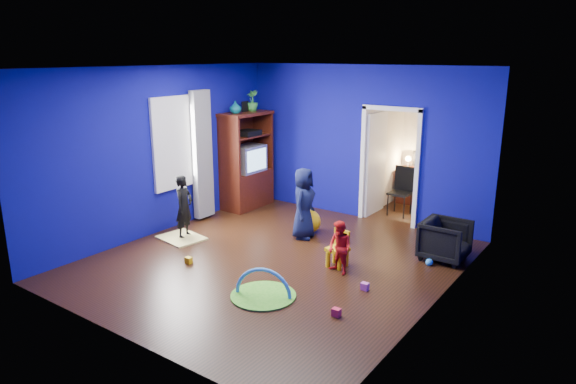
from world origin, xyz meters
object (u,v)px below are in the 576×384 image
Objects in this scene: toddler_red at (340,248)px; vase at (235,107)px; kid_chair at (337,251)px; hopper_ball at (309,221)px; armchair at (445,240)px; tv_armoire at (247,160)px; crt_tv at (248,159)px; child_navy at (304,203)px; study_desk at (418,187)px; child_black at (184,207)px; play_mat at (263,296)px; folding_chair at (400,192)px.

toddler_red is 3.24× the size of vase.
toddler_red is at bearing -43.71° from kid_chair.
hopper_ball is 1.53m from kid_chair.
tv_armoire reaches higher than armchair.
vase is at bearing -97.59° from crt_tv.
child_navy is at bearing -23.79° from tv_armoire.
study_desk is at bearing -28.80° from child_navy.
crt_tv is (-4.28, 0.43, 0.71)m from armchair.
study_desk is at bearing -44.71° from child_black.
crt_tv reaches higher than study_desk.
study_desk reaches higher than armchair.
play_mat is (2.81, -2.75, -2.07)m from vase.
folding_chair is (0.83, 2.17, -0.16)m from child_navy.
child_black reaches higher than folding_chair.
folding_chair is at bearing 24.56° from tv_armoire.
folding_chair is (2.78, 1.29, -0.56)m from crt_tv.
play_mat is 4.37m from folding_chair.
crt_tv is (-1.95, 0.88, 0.40)m from child_navy.
folding_chair reaches higher than armchair.
play_mat is at bearing 149.87° from armchair.
child_black is (-4.00, -1.64, 0.24)m from armchair.
vase is at bearing 170.39° from hopper_ball.
child_navy is 0.48m from hopper_ball.
folding_chair reaches higher than kid_chair.
child_black is 2.13m from tv_armoire.
folding_chair is at bearing -51.32° from child_black.
folding_chair is (2.50, 3.35, -0.09)m from child_black.
toddler_red is (-1.06, -1.40, 0.08)m from armchair.
toddler_red is 1.12× the size of crt_tv.
armchair is at bearing 69.77° from toddler_red.
child_navy reaches higher than folding_chair.
tv_armoire is 2.80× the size of crt_tv.
child_black is 2.84m from kid_chair.
folding_chair is at bearing 89.92° from play_mat.
armchair is 2.39m from child_navy.
toddler_red is (2.94, 0.23, -0.16)m from child_black.
child_navy is 2.47× the size of kid_chair.
child_black is 2.05m from child_navy.
toddler_red is 0.40× the size of tv_armoire.
hopper_ball is (1.62, 1.43, -0.34)m from child_black.
armchair is 1.38× the size of kid_chair.
folding_chair is at bearing 114.90° from toddler_red.
study_desk is (-0.29, 3.88, 0.12)m from kid_chair.
study_desk is (2.82, 2.25, -0.60)m from tv_armoire.
armchair is 3.07m from study_desk.
folding_chair is (0.00, -0.96, 0.09)m from study_desk.
child_black is 4.58× the size of vase.
folding_chair is (0.01, 4.34, 0.45)m from play_mat.
child_navy reaches higher than kid_chair.
armchair is at bearing -48.84° from folding_chair.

